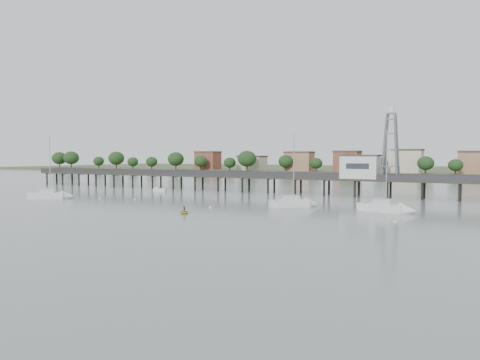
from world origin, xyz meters
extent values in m
plane|color=slate|center=(0.00, 0.00, 0.00)|extent=(500.00, 500.00, 0.00)
cube|color=#2D2823|center=(0.00, 60.00, 3.75)|extent=(150.00, 5.00, 0.50)
cube|color=#333335|center=(0.00, 57.60, 4.55)|extent=(150.00, 0.12, 1.10)
cube|color=#333335|center=(0.00, 62.40, 4.55)|extent=(150.00, 0.12, 1.10)
cylinder|color=black|center=(-73.00, 58.10, 1.80)|extent=(0.50, 0.50, 4.40)
cylinder|color=black|center=(-73.00, 61.90, 1.80)|extent=(0.50, 0.50, 4.40)
cylinder|color=black|center=(0.00, 58.10, 1.80)|extent=(0.50, 0.50, 4.40)
cylinder|color=black|center=(0.00, 61.90, 1.80)|extent=(0.50, 0.50, 4.40)
cube|color=silver|center=(25.00, 60.00, 6.50)|extent=(8.00, 5.00, 5.00)
cube|color=#4C3833|center=(25.00, 60.00, 9.15)|extent=(8.40, 5.40, 0.30)
cube|color=slate|center=(31.50, 60.00, 18.15)|extent=(1.80, 1.80, 0.30)
cube|color=silver|center=(31.50, 60.00, 18.90)|extent=(0.90, 0.90, 1.20)
cube|color=silver|center=(19.27, 32.92, 0.48)|extent=(6.35, 5.72, 1.65)
cone|color=silver|center=(22.30, 35.32, 0.48)|extent=(3.51, 3.49, 2.41)
cube|color=silver|center=(19.27, 32.92, 1.65)|extent=(3.35, 3.22, 0.75)
cylinder|color=#A5A8AA|center=(19.61, 33.19, 7.10)|extent=(0.18, 0.18, 11.60)
cylinder|color=#A5A8AA|center=(18.46, 32.28, 2.20)|extent=(2.91, 2.33, 0.12)
cube|color=silver|center=(-32.07, 24.14, 0.48)|extent=(6.63, 5.74, 1.65)
cone|color=silver|center=(-28.83, 26.47, 0.48)|extent=(3.61, 3.57, 2.48)
cube|color=silver|center=(-32.07, 24.14, 1.65)|extent=(3.46, 3.27, 0.75)
cylinder|color=#A5A8AA|center=(-31.71, 24.40, 7.28)|extent=(0.18, 0.18, 11.97)
cylinder|color=#A5A8AA|center=(-32.93, 23.52, 2.20)|extent=(3.09, 2.27, 0.12)
cube|color=silver|center=(35.10, 33.13, 0.48)|extent=(6.70, 3.49, 1.65)
cone|color=silver|center=(39.03, 32.47, 0.48)|extent=(3.03, 2.88, 2.48)
cube|color=silver|center=(35.10, 33.13, 1.65)|extent=(3.12, 2.42, 0.75)
cylinder|color=#A5A8AA|center=(35.54, 33.06, 7.28)|extent=(0.18, 0.18, 11.96)
cylinder|color=#A5A8AA|center=(34.05, 33.30, 2.20)|extent=(3.69, 0.73, 0.12)
cube|color=silver|center=(-23.39, 51.09, 0.32)|extent=(3.51, 2.16, 0.91)
cube|color=silver|center=(-24.09, 50.90, 0.86)|extent=(1.33, 1.33, 0.54)
imported|color=yellow|center=(7.75, 16.45, 0.00)|extent=(1.93, 1.55, 2.72)
imported|color=black|center=(7.75, 16.45, 0.00)|extent=(0.49, 1.04, 0.24)
ellipsoid|color=#FAF4C2|center=(7.18, 25.31, 0.08)|extent=(0.56, 0.56, 0.39)
ellipsoid|color=#FAF4C2|center=(-37.73, 34.68, 0.08)|extent=(0.56, 0.56, 0.39)
ellipsoid|color=#FAF4C2|center=(-22.60, 29.42, 0.08)|extent=(0.56, 0.56, 0.39)
ellipsoid|color=#FAF4C2|center=(-14.95, 31.46, 0.08)|extent=(0.56, 0.56, 0.39)
ellipsoid|color=#FAF4C2|center=(38.84, 21.59, 0.08)|extent=(0.56, 0.56, 0.39)
cube|color=#475133|center=(0.00, 245.00, 0.50)|extent=(500.00, 170.00, 1.40)
cube|color=brown|center=(-90.00, 183.00, 5.70)|extent=(13.00, 10.50, 9.00)
cube|color=brown|center=(-62.00, 183.00, 5.70)|extent=(13.00, 10.50, 9.00)
cube|color=brown|center=(-35.00, 183.00, 5.70)|extent=(13.00, 10.50, 9.00)
cube|color=brown|center=(-10.00, 183.00, 5.70)|extent=(13.00, 10.50, 9.00)
cube|color=brown|center=(18.00, 183.00, 5.70)|extent=(13.00, 10.50, 9.00)
cube|color=brown|center=(45.00, 183.00, 5.70)|extent=(13.00, 10.50, 9.00)
ellipsoid|color=#193816|center=(-120.00, 171.00, 6.00)|extent=(8.00, 8.00, 6.80)
ellipsoid|color=#193816|center=(0.00, 171.00, 6.00)|extent=(8.00, 8.00, 6.80)
camera|label=1|loc=(49.38, -44.24, 9.10)|focal=35.00mm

